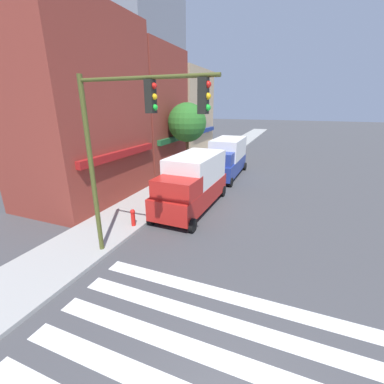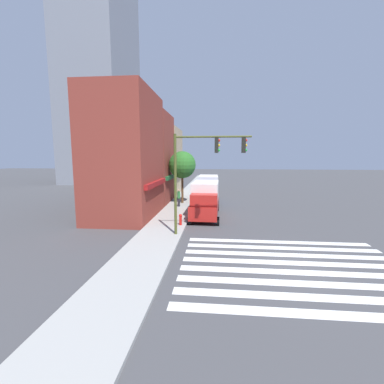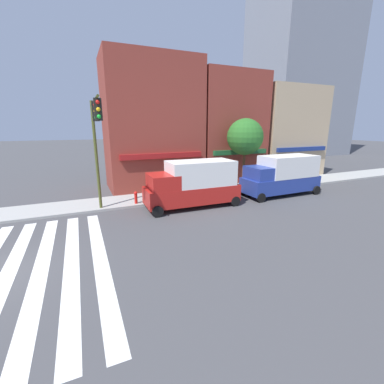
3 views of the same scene
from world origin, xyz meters
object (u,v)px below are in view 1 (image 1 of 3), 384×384
Objects in this scene: traffic_signal at (128,134)px; box_truck_blue at (226,157)px; fire_hydrant at (133,217)px; box_truck_red at (193,182)px; pedestrian_green_top at (175,170)px; street_tree at (187,123)px.

traffic_signal is 13.65m from box_truck_blue.
box_truck_red is at bearing -26.05° from fire_hydrant.
traffic_signal is 6.59m from box_truck_red.
fire_hydrant is at bearing 37.05° from traffic_signal.
box_truck_red is at bearing 0.08° from traffic_signal.
pedestrian_green_top is at bearing 9.41° from fire_hydrant.
street_tree is (2.11, -0.10, 3.29)m from pedestrian_green_top.
box_truck_red is 4.80m from pedestrian_green_top.
street_tree reaches higher than pedestrian_green_top.
pedestrian_green_top is at bearing 177.20° from street_tree.
pedestrian_green_top is at bearing 141.34° from box_truck_blue.
fire_hydrant is at bearing 170.38° from box_truck_blue.
box_truck_red and box_truck_blue have the same top height.
pedestrian_green_top is at bearing 17.00° from traffic_signal.
fire_hydrant is at bearing 34.19° from pedestrian_green_top.
pedestrian_green_top is (9.52, 2.91, -3.74)m from traffic_signal.
fire_hydrant is (-7.26, -1.20, -0.46)m from pedestrian_green_top.
box_truck_blue is at bearing -59.77° from street_tree.
box_truck_blue is (13.26, 0.01, -3.23)m from traffic_signal.
street_tree is (5.89, 2.80, 2.77)m from box_truck_red.
traffic_signal is at bearing -178.54° from box_truck_red.
box_truck_red reaches higher than pedestrian_green_top.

